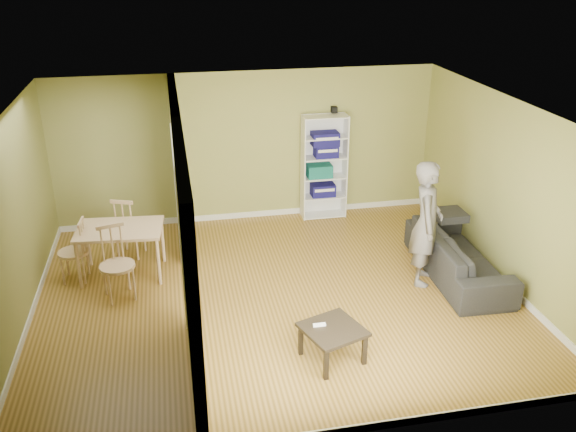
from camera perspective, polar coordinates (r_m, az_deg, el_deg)
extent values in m
plane|color=#A77B38|center=(8.54, -1.06, -7.41)|extent=(6.50, 6.50, 0.00)
plane|color=white|center=(7.53, -1.21, 9.77)|extent=(6.50, 6.50, 0.00)
plane|color=#99954E|center=(10.50, -3.82, 6.43)|extent=(6.50, 0.00, 6.50)
plane|color=#99954E|center=(5.58, 3.98, -10.31)|extent=(6.50, 0.00, 6.50)
plane|color=#99954E|center=(8.09, -24.43, -1.19)|extent=(0.00, 5.50, 5.50)
plane|color=#99954E|center=(9.05, 19.57, 2.18)|extent=(0.00, 5.50, 5.50)
cube|color=black|center=(10.57, 4.34, 9.91)|extent=(0.10, 0.10, 0.10)
imported|color=black|center=(9.18, 15.71, -3.03)|extent=(2.25, 1.04, 0.84)
imported|color=slate|center=(8.65, 12.93, 0.28)|extent=(0.95, 0.86, 2.13)
cube|color=white|center=(10.59, 1.40, 4.47)|extent=(0.02, 0.34, 1.84)
cube|color=white|center=(10.77, 5.34, 4.71)|extent=(0.02, 0.34, 1.84)
cube|color=white|center=(10.82, 3.18, 4.86)|extent=(0.78, 0.02, 1.84)
cube|color=white|center=(11.01, 3.27, 0.16)|extent=(0.74, 0.34, 0.02)
cube|color=white|center=(10.87, 3.32, 1.90)|extent=(0.74, 0.34, 0.02)
cube|color=white|center=(10.74, 3.36, 3.68)|extent=(0.74, 0.34, 0.02)
cube|color=white|center=(10.62, 3.41, 5.51)|extent=(0.74, 0.34, 0.02)
cube|color=white|center=(10.51, 3.46, 7.37)|extent=(0.74, 0.34, 0.02)
cube|color=white|center=(10.42, 3.51, 9.28)|extent=(0.74, 0.34, 0.02)
cube|color=navy|center=(10.82, 3.28, 2.47)|extent=(0.42, 0.27, 0.21)
cube|color=#14816A|center=(10.68, 2.94, 4.26)|extent=(0.43, 0.28, 0.22)
cube|color=navy|center=(10.59, 3.57, 6.09)|extent=(0.40, 0.26, 0.20)
cube|color=navy|center=(10.51, 3.48, 7.39)|extent=(0.46, 0.30, 0.24)
cube|color=black|center=(7.13, 4.21, -10.55)|extent=(0.64, 0.64, 0.04)
cube|color=black|center=(6.99, 2.58, -13.46)|extent=(0.05, 0.05, 0.39)
cube|color=black|center=(7.12, 6.86, -12.87)|extent=(0.05, 0.05, 0.39)
cube|color=black|center=(7.41, 1.59, -11.02)|extent=(0.05, 0.05, 0.39)
cube|color=black|center=(7.53, 5.61, -10.52)|extent=(0.05, 0.05, 0.39)
cube|color=white|center=(7.14, 2.95, -10.14)|extent=(0.15, 0.04, 0.03)
cube|color=tan|center=(9.05, -15.50, -1.20)|extent=(1.20, 0.80, 0.04)
cylinder|color=tan|center=(8.97, -18.86, -4.58)|extent=(0.05, 0.05, 0.71)
cylinder|color=tan|center=(8.87, -11.80, -4.07)|extent=(0.05, 0.05, 0.71)
cylinder|color=tan|center=(9.59, -18.42, -2.62)|extent=(0.05, 0.05, 0.71)
cylinder|color=tan|center=(9.49, -11.84, -2.12)|extent=(0.05, 0.05, 0.71)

